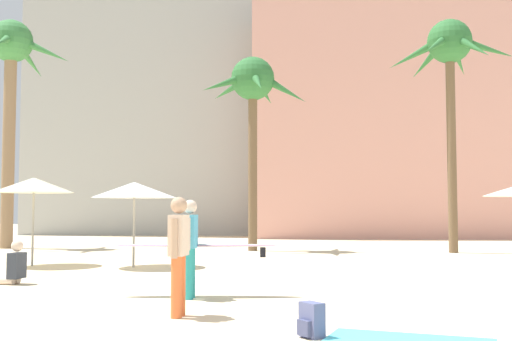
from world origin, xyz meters
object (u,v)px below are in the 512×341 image
object	(u,v)px
beach_towel	(409,341)
person_near_right	(191,245)
cafe_umbrella_0	(134,190)
backpack	(311,321)
palm_tree_left	(450,57)
person_near_left	(179,251)
cafe_umbrella_3	(34,185)
person_mid_right	(10,269)
palm_tree_far_left	(253,90)
palm_tree_center	(10,66)

from	to	relation	value
beach_towel	person_near_right	size ratio (longest dim) A/B	0.60
cafe_umbrella_0	backpack	bearing A→B (deg)	-64.16
palm_tree_left	person_near_left	xyz separation A→B (m)	(-7.49, -13.85, -6.13)
cafe_umbrella_3	person_mid_right	world-z (taller)	cafe_umbrella_3
cafe_umbrella_3	person_near_left	xyz separation A→B (m)	(5.40, -7.93, -1.26)
cafe_umbrella_3	beach_towel	size ratio (longest dim) A/B	1.27
palm_tree_left	cafe_umbrella_0	xyz separation A→B (m)	(-10.03, -6.14, -5.01)
person_near_right	person_near_left	xyz separation A→B (m)	(0.12, -2.00, 0.02)
beach_towel	backpack	distance (m)	1.16
cafe_umbrella_3	person_near_left	bearing A→B (deg)	-55.76
cafe_umbrella_0	cafe_umbrella_3	size ratio (longest dim) A/B	0.95
person_near_right	person_mid_right	size ratio (longest dim) A/B	3.37
palm_tree_left	palm_tree_far_left	bearing A→B (deg)	174.13
backpack	palm_tree_left	bearing A→B (deg)	-146.88
palm_tree_left	palm_tree_center	distance (m)	17.21
person_mid_right	person_near_left	size ratio (longest dim) A/B	0.55
palm_tree_far_left	beach_towel	distance (m)	17.46
cafe_umbrella_0	person_near_left	world-z (taller)	cafe_umbrella_0
palm_tree_center	cafe_umbrella_0	distance (m)	11.84
palm_tree_far_left	person_near_right	world-z (taller)	palm_tree_far_left
palm_tree_center	person_near_right	bearing A→B (deg)	-55.06
cafe_umbrella_3	person_near_right	distance (m)	8.04
palm_tree_far_left	person_mid_right	bearing A→B (deg)	-112.29
person_near_right	person_mid_right	xyz separation A→B (m)	(-4.04, 1.78, -0.60)
person_near_right	person_mid_right	world-z (taller)	person_near_right
palm_tree_far_left	beach_towel	size ratio (longest dim) A/B	3.84
palm_tree_left	cafe_umbrella_3	bearing A→B (deg)	-155.34
beach_towel	person_mid_right	world-z (taller)	person_mid_right
person_mid_right	backpack	bearing A→B (deg)	147.33
cafe_umbrella_0	palm_tree_center	bearing A→B (deg)	131.90
palm_tree_far_left	person_near_right	size ratio (longest dim) A/B	2.32
palm_tree_far_left	cafe_umbrella_3	xyz separation A→B (m)	(-5.67, -6.66, -3.86)
palm_tree_far_left	person_near_left	world-z (taller)	palm_tree_far_left
palm_tree_left	person_mid_right	xyz separation A→B (m)	(-11.65, -10.07, -6.75)
backpack	cafe_umbrella_3	bearing A→B (deg)	-88.61
palm_tree_far_left	cafe_umbrella_0	bearing A→B (deg)	-112.23
palm_tree_center	cafe_umbrella_3	bearing A→B (deg)	-61.12
cafe_umbrella_3	person_mid_right	xyz separation A→B (m)	(1.23, -4.15, -1.89)
beach_towel	person_near_right	distance (m)	4.81
palm_tree_far_left	person_near_left	bearing A→B (deg)	-91.05
beach_towel	person_near_left	size ratio (longest dim) A/B	1.11
palm_tree_center	person_mid_right	distance (m)	14.79
person_near_left	person_near_right	bearing A→B (deg)	-81.63
palm_tree_far_left	palm_tree_center	world-z (taller)	palm_tree_center
cafe_umbrella_0	person_near_right	xyz separation A→B (m)	(2.42, -5.71, -1.14)
cafe_umbrella_0	person_near_left	distance (m)	8.19
palm_tree_far_left	person_mid_right	xyz separation A→B (m)	(-4.43, -10.81, -5.75)
beach_towel	person_near_left	world-z (taller)	person_near_left
beach_towel	backpack	size ratio (longest dim) A/B	4.55
person_mid_right	cafe_umbrella_0	bearing A→B (deg)	-104.53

